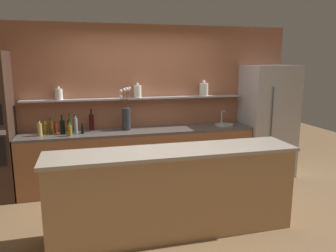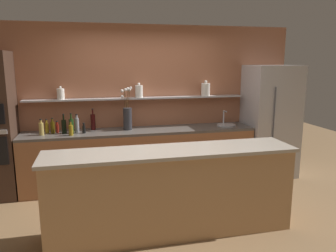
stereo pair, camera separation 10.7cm
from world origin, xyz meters
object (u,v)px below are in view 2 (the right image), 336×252
sink_fixture (226,124)px  flower_vase (127,116)px  bottle_oil_2 (53,127)px  bottle_oil_8 (47,128)px  bottle_spirit_5 (41,129)px  bottle_oil_4 (71,130)px  refrigerator (270,121)px  bottle_sauce_9 (57,128)px  bottle_sauce_1 (77,126)px  bottle_wine_6 (64,126)px  bottle_sauce_7 (84,129)px  bottle_spirit_3 (77,125)px  bottle_wine_0 (71,126)px  bottle_wine_10 (93,122)px

sink_fixture → flower_vase: bearing=178.2°
bottle_oil_2 → bottle_oil_8: bearing=165.5°
bottle_spirit_5 → bottle_oil_4: bearing=-15.7°
refrigerator → bottle_sauce_9: 3.58m
flower_vase → bottle_sauce_9: bearing=179.3°
bottle_sauce_1 → bottle_oil_2: 0.37m
bottle_oil_4 → bottle_wine_6: bearing=123.5°
bottle_sauce_1 → bottle_spirit_5: size_ratio=0.72×
bottle_wine_6 → flower_vase: bearing=3.5°
bottle_spirit_5 → sink_fixture: bearing=1.0°
refrigerator → bottle_oil_2: (-3.64, 0.10, 0.05)m
refrigerator → bottle_oil_4: size_ratio=8.84×
bottle_oil_2 → bottle_sauce_7: bottle_oil_2 is taller
bottle_spirit_3 → bottle_wine_6: 0.19m
bottle_oil_4 → bottle_wine_6: bottle_wine_6 is taller
bottle_wine_6 → bottle_sauce_1: bearing=39.0°
bottle_oil_8 → bottle_sauce_9: size_ratio=1.19×
bottle_spirit_3 → bottle_oil_4: bearing=-113.5°
bottle_sauce_1 → bottle_oil_4: bearing=-103.4°
sink_fixture → bottle_oil_4: bearing=-176.2°
bottle_sauce_1 → bottle_oil_4: size_ratio=0.81×
bottle_sauce_1 → bottle_sauce_7: (0.11, -0.20, -0.01)m
sink_fixture → bottle_wine_0: bottle_wine_0 is taller
bottle_spirit_5 → bottle_wine_10: 0.79m
refrigerator → bottle_sauce_1: bearing=176.7°
flower_vase → bottle_spirit_5: (-1.30, -0.10, -0.13)m
refrigerator → flower_vase: 2.50m
bottle_oil_2 → bottle_wine_6: size_ratio=0.79×
sink_fixture → bottle_sauce_1: 2.48m
bottle_spirit_5 → bottle_wine_6: size_ratio=0.81×
sink_fixture → bottle_spirit_5: size_ratio=1.32×
bottle_wine_10 → flower_vase: bearing=-11.2°
bottle_sauce_7 → bottle_wine_0: bearing=170.0°
bottle_wine_0 → sink_fixture: bearing=0.6°
refrigerator → bottle_spirit_3: size_ratio=6.79×
bottle_sauce_1 → flower_vase: bearing=-6.3°
sink_fixture → refrigerator: bearing=-3.4°
bottle_sauce_7 → bottle_spirit_3: bearing=142.4°
flower_vase → bottle_spirit_5: bearing=-175.4°
flower_vase → bottle_wine_6: bearing=-176.5°
bottle_spirit_5 → bottle_oil_8: bearing=62.4°
bottle_spirit_3 → bottle_spirit_5: (-0.51, -0.07, -0.02)m
bottle_oil_4 → bottle_oil_8: 0.44m
flower_vase → bottle_sauce_7: flower_vase is taller
sink_fixture → bottle_wine_6: 2.66m
bottle_sauce_9 → sink_fixture: bearing=-1.4°
bottle_wine_0 → bottle_oil_8: size_ratio=1.44×
bottle_oil_4 → bottle_spirit_3: bearing=66.5°
bottle_sauce_1 → bottle_sauce_7: 0.23m
bottle_sauce_1 → bottle_wine_10: bottle_wine_10 is taller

